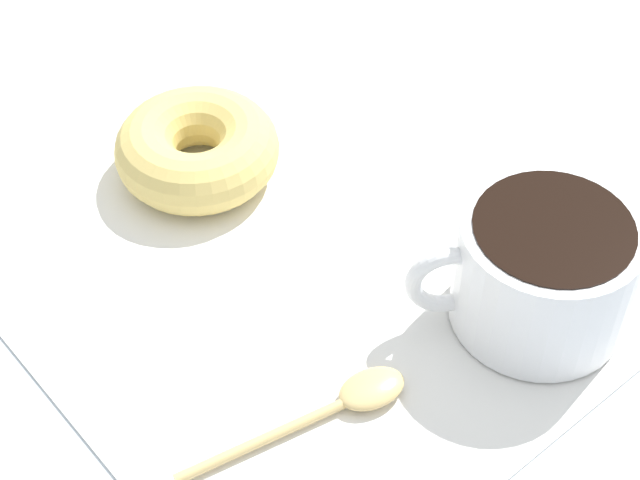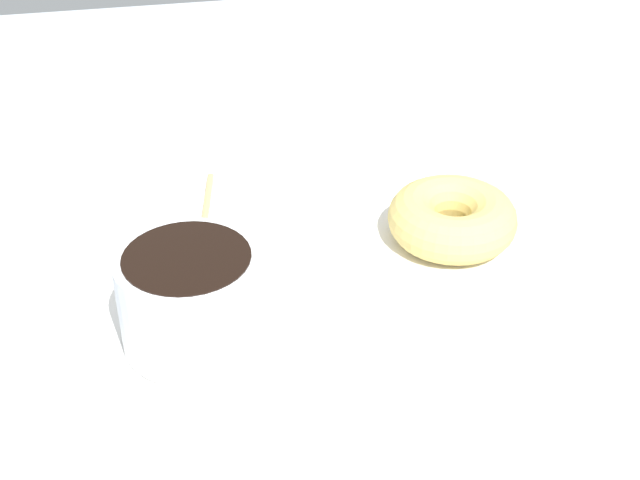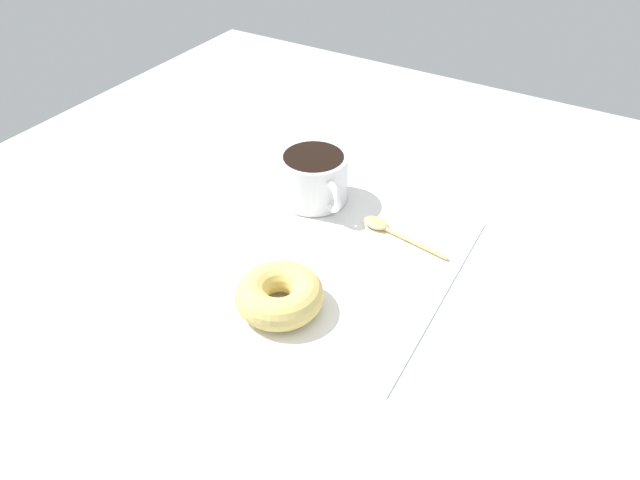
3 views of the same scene
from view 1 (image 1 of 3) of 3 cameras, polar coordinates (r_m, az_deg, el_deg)
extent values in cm
cube|color=#B2BCC6|center=(61.59, -1.17, -2.23)|extent=(120.00, 120.00, 2.00)
cube|color=white|center=(60.83, 0.00, -1.39)|extent=(33.99, 33.99, 0.30)
cylinder|color=white|center=(57.07, 11.87, -1.69)|extent=(9.44, 9.44, 6.66)
cylinder|color=black|center=(54.82, 12.36, 0.49)|extent=(8.24, 8.24, 0.60)
torus|color=white|center=(55.89, 6.86, -2.14)|extent=(3.20, 4.41, 4.63)
torus|color=#E5C66B|center=(65.26, -6.70, 4.78)|extent=(10.01, 10.01, 3.71)
ellipsoid|color=#D8B772|center=(54.83, 2.77, -7.92)|extent=(2.97, 3.95, 0.90)
cylinder|color=#D8B772|center=(53.39, -2.82, -10.50)|extent=(2.20, 9.83, 0.56)
camera|label=2|loc=(0.82, 44.93, 31.89)|focal=50.00mm
camera|label=3|loc=(0.84, -54.87, 34.97)|focal=35.00mm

